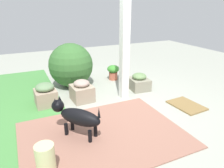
# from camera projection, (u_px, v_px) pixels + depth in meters

# --- Properties ---
(ground_plane) EXTENTS (12.00, 12.00, 0.00)m
(ground_plane) POSITION_uv_depth(u_px,v_px,m) (122.00, 107.00, 4.11)
(ground_plane) COLOR #9B9F91
(brick_path) EXTENTS (1.80, 2.40, 0.02)m
(brick_path) POSITION_uv_depth(u_px,v_px,m) (103.00, 135.00, 3.24)
(brick_path) COLOR #936352
(brick_path) RESTS_ON ground
(porch_pillar) EXTENTS (0.16, 0.16, 2.58)m
(porch_pillar) POSITION_uv_depth(u_px,v_px,m) (125.00, 36.00, 4.12)
(porch_pillar) COLOR white
(porch_pillar) RESTS_ON ground
(stone_planter_nearest) EXTENTS (0.51, 0.46, 0.39)m
(stone_planter_nearest) POSITION_uv_depth(u_px,v_px,m) (139.00, 82.00, 4.92)
(stone_planter_nearest) COLOR gray
(stone_planter_nearest) RESTS_ON ground
(stone_planter_mid) EXTENTS (0.48, 0.43, 0.44)m
(stone_planter_mid) POSITION_uv_depth(u_px,v_px,m) (82.00, 91.00, 4.35)
(stone_planter_mid) COLOR gray
(stone_planter_mid) RESTS_ON ground
(stone_planter_far) EXTENTS (0.44, 0.41, 0.46)m
(stone_planter_far) POSITION_uv_depth(u_px,v_px,m) (46.00, 95.00, 4.14)
(stone_planter_far) COLOR gray
(stone_planter_far) RESTS_ON ground
(round_shrub) EXTENTS (1.03, 1.03, 1.03)m
(round_shrub) POSITION_uv_depth(u_px,v_px,m) (71.00, 65.00, 5.01)
(round_shrub) COLOR #35642E
(round_shrub) RESTS_ON ground
(terracotta_pot_broad) EXTENTS (0.31, 0.31, 0.38)m
(terracotta_pot_broad) POSITION_uv_depth(u_px,v_px,m) (113.00, 71.00, 5.54)
(terracotta_pot_broad) COLOR #B35A43
(terracotta_pot_broad) RESTS_ON ground
(dog) EXTENTS (0.73, 0.64, 0.57)m
(dog) POSITION_uv_depth(u_px,v_px,m) (77.00, 116.00, 3.12)
(dog) COLOR black
(dog) RESTS_ON ground
(ceramic_urn) EXTENTS (0.22, 0.22, 0.39)m
(ceramic_urn) POSITION_uv_depth(u_px,v_px,m) (46.00, 160.00, 2.45)
(ceramic_urn) COLOR beige
(ceramic_urn) RESTS_ON ground
(doormat) EXTENTS (0.69, 0.52, 0.03)m
(doormat) POSITION_uv_depth(u_px,v_px,m) (186.00, 105.00, 4.16)
(doormat) COLOR olive
(doormat) RESTS_ON ground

